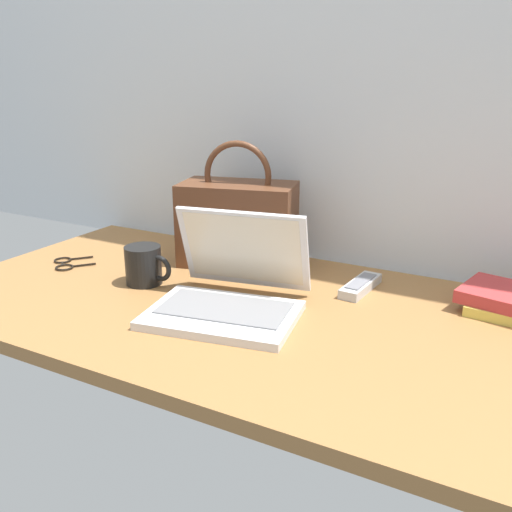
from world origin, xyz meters
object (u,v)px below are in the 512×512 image
laptop (230,291)px  handbag (238,222)px  coffee_mug (144,265)px  remote_control_far (361,286)px  book_stack (512,302)px  eyeglasses (65,263)px

laptop → handbag: 0.32m
coffee_mug → handbag: size_ratio=0.38×
remote_control_far → book_stack: (0.33, 0.03, 0.01)m
coffee_mug → eyeglasses: bearing=178.3°
remote_control_far → book_stack: book_stack is taller
handbag → book_stack: 0.69m
laptop → coffee_mug: laptop is taller
remote_control_far → handbag: 0.37m
coffee_mug → book_stack: size_ratio=0.56×
handbag → coffee_mug: bearing=-116.8°
laptop → eyeglasses: 0.55m
remote_control_far → eyeglasses: bearing=-165.1°
remote_control_far → eyeglasses: (-0.76, -0.20, -0.01)m
remote_control_far → eyeglasses: remote_control_far is taller
laptop → remote_control_far: laptop is taller
coffee_mug → laptop: bearing=-7.9°
eyeglasses → handbag: (0.40, 0.24, 0.11)m
coffee_mug → eyeglasses: (-0.28, 0.01, -0.04)m
laptop → book_stack: 0.61m
laptop → book_stack: laptop is taller
laptop → remote_control_far: size_ratio=2.17×
eyeglasses → book_stack: size_ratio=0.60×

